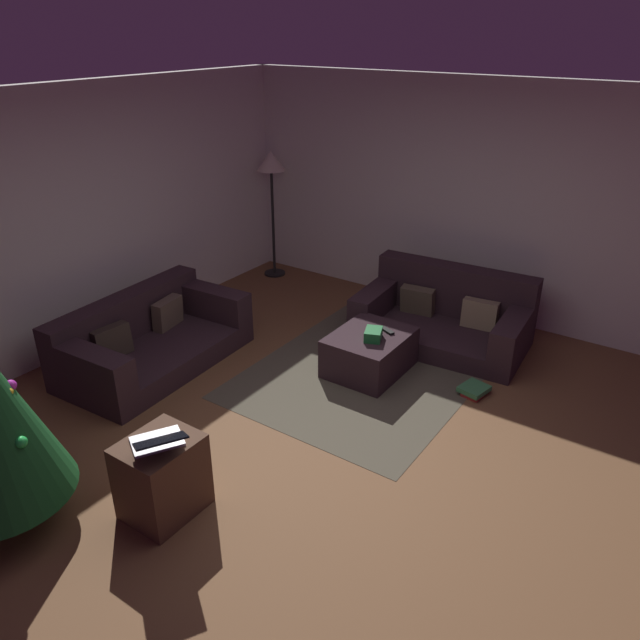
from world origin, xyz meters
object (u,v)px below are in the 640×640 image
Objects in this scene: gift_box at (373,334)px; side_table at (162,477)px; couch_right at (446,316)px; corner_lamp at (271,171)px; book_stack at (474,390)px; ottoman at (370,352)px; couch_left at (148,339)px; tv_remote at (387,331)px; laptop at (158,441)px.

side_table is at bearing 173.65° from gift_box.
corner_lamp is at bearing -13.94° from couch_right.
couch_right is 6.25× the size of book_stack.
couch_right is 1.08m from ottoman.
couch_left reaches higher than book_stack.
tv_remote is at bearing -6.60° from side_table.
corner_lamp reaches higher than couch_right.
couch_right is 1.15m from gift_box.
corner_lamp is at bearing 85.27° from tv_remote.
tv_remote is 2.98m from corner_lamp.
tv_remote is 0.28× the size of side_table.
couch_right reaches higher than couch_left.
laptop is 4.62m from corner_lamp.
book_stack is (0.02, -0.91, -0.36)m from tv_remote.
corner_lamp is (1.32, 3.37, 1.35)m from book_stack.
couch_right reaches higher than book_stack.
book_stack is at bearing -64.50° from tv_remote.
book_stack is (0.17, -1.02, -0.15)m from ottoman.
couch_right reaches higher than gift_box.
corner_lamp is at bearing 29.04° from laptop.
couch_left is 2.23m from gift_box.
corner_lamp is (1.56, 2.43, 0.95)m from gift_box.
couch_right reaches higher than ottoman.
gift_box is (-1.10, 0.25, 0.17)m from couch_right.
couch_right is 2.94m from corner_lamp.
couch_right is at bearing -7.52° from laptop.
couch_right is 2.22× the size of ottoman.
gift_box is 0.72× the size of book_stack.
corner_lamp is at bearing 57.28° from gift_box.
laptop is at bearing 78.20° from couch_right.
tv_remote is at bearing -5.40° from laptop.
side_table is 1.16× the size of laptop.
side_table is (-1.36, -1.70, 0.03)m from couch_left.
couch_left is 3.18m from book_stack.
corner_lamp is at bearing 57.71° from ottoman.
corner_lamp is at bearing 68.60° from book_stack.
corner_lamp reaches higher than couch_left.
ottoman is at bearing 45.46° from gift_box.
couch_right is at bearing -17.45° from ottoman.
couch_right is 3.58m from laptop.
gift_box is at bearing 72.86° from couch_right.
side_table reaches higher than ottoman.
couch_right is at bearing 38.70° from book_stack.
couch_left reaches higher than ottoman.
laptop is (-3.53, 0.47, 0.36)m from couch_right.
corner_lamp is (3.99, 2.21, 0.77)m from laptop.
tv_remote is 0.32× the size of laptop.
ottoman is 5.06× the size of tv_remote.
gift_box is 0.41× the size of laptop.
side_table is 4.64m from corner_lamp.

